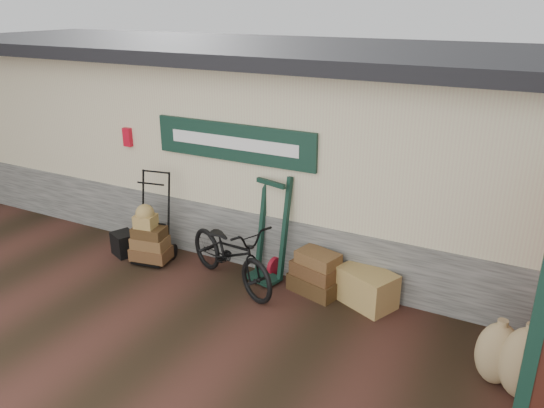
# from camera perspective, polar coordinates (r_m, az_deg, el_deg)

# --- Properties ---
(ground) EXTENTS (80.00, 80.00, 0.00)m
(ground) POSITION_cam_1_polar(r_m,az_deg,el_deg) (7.51, -5.73, -9.92)
(ground) COLOR black
(ground) RESTS_ON ground
(station_building) EXTENTS (14.40, 4.10, 3.20)m
(station_building) POSITION_cam_1_polar(r_m,az_deg,el_deg) (9.12, 3.39, 6.81)
(station_building) COLOR #4C4C47
(station_building) RESTS_ON ground
(porter_trolley) EXTENTS (0.80, 0.66, 1.44)m
(porter_trolley) POSITION_cam_1_polar(r_m,az_deg,el_deg) (8.43, -12.63, -1.32)
(porter_trolley) COLOR black
(porter_trolley) RESTS_ON ground
(green_barrow) EXTENTS (0.67, 0.61, 1.57)m
(green_barrow) POSITION_cam_1_polar(r_m,az_deg,el_deg) (7.63, -0.12, -2.64)
(green_barrow) COLOR black
(green_barrow) RESTS_ON ground
(suitcase_stack) EXTENTS (0.81, 0.62, 0.63)m
(suitcase_stack) POSITION_cam_1_polar(r_m,az_deg,el_deg) (7.47, 4.73, -7.27)
(suitcase_stack) COLOR #3C2813
(suitcase_stack) RESTS_ON ground
(wicker_hamper) EXTENTS (0.88, 0.75, 0.49)m
(wicker_hamper) POSITION_cam_1_polar(r_m,az_deg,el_deg) (7.32, 10.15, -8.83)
(wicker_hamper) COLOR olive
(wicker_hamper) RESTS_ON ground
(black_trunk) EXTENTS (0.47, 0.44, 0.37)m
(black_trunk) POSITION_cam_1_polar(r_m,az_deg,el_deg) (8.89, -15.61, -4.13)
(black_trunk) COLOR black
(black_trunk) RESTS_ON ground
(bicycle) EXTENTS (1.37, 2.02, 1.11)m
(bicycle) POSITION_cam_1_polar(r_m,az_deg,el_deg) (7.56, -4.47, -4.86)
(bicycle) COLOR black
(bicycle) RESTS_ON ground
(burlap_sack_left) EXTENTS (0.51, 0.45, 0.73)m
(burlap_sack_left) POSITION_cam_1_polar(r_m,az_deg,el_deg) (6.29, 23.08, -14.57)
(burlap_sack_left) COLOR #927F4E
(burlap_sack_left) RESTS_ON ground
(burlap_sack_right) EXTENTS (0.52, 0.44, 0.83)m
(burlap_sack_right) POSITION_cam_1_polar(r_m,az_deg,el_deg) (6.16, 25.59, -15.25)
(burlap_sack_right) COLOR #927F4E
(burlap_sack_right) RESTS_ON ground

